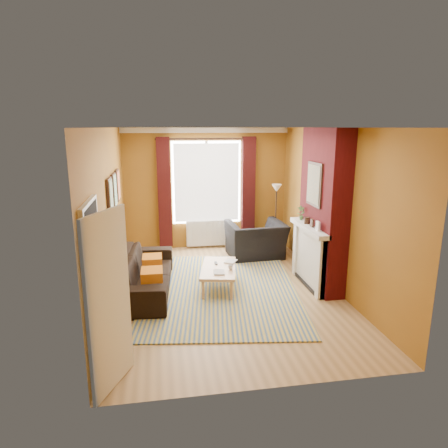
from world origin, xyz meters
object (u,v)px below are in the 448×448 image
(sofa, at_px, (144,273))
(armchair, at_px, (256,240))
(wicker_stool, at_px, (244,244))
(floor_lamp, at_px, (276,199))
(coffee_table, at_px, (219,269))

(sofa, bearing_deg, armchair, -52.81)
(wicker_stool, distance_m, floor_lamp, 1.27)
(sofa, xyz_separation_m, armchair, (2.38, 1.52, 0.06))
(sofa, distance_m, coffee_table, 1.31)
(wicker_stool, xyz_separation_m, floor_lamp, (0.75, 0.03, 1.02))
(sofa, bearing_deg, wicker_stool, -44.92)
(armchair, distance_m, wicker_stool, 0.44)
(armchair, relative_size, floor_lamp, 0.78)
(coffee_table, bearing_deg, armchair, 67.69)
(coffee_table, xyz_separation_m, floor_lamp, (1.63, 1.99, 0.88))
(armchair, bearing_deg, floor_lamp, -149.36)
(wicker_stool, bearing_deg, coffee_table, -114.31)
(floor_lamp, bearing_deg, sofa, -147.06)
(sofa, xyz_separation_m, wicker_stool, (2.19, 1.87, -0.13))
(armchair, distance_m, floor_lamp, 1.08)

